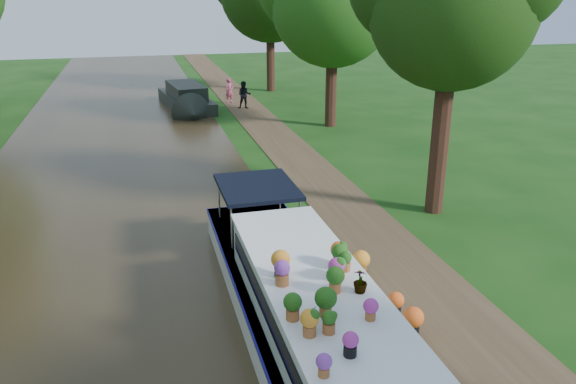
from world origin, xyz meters
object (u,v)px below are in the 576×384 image
at_px(second_boat, 187,99).
at_px(pedestrian_dark, 244,95).
at_px(plant_boat, 319,336).
at_px(pedestrian_pink, 230,91).

relative_size(second_boat, pedestrian_dark, 4.84).
relative_size(plant_boat, pedestrian_pink, 8.90).
bearing_deg(second_boat, pedestrian_pink, 11.04).
bearing_deg(pedestrian_dark, second_boat, 174.37).
bearing_deg(pedestrian_dark, pedestrian_pink, 117.89).
distance_m(plant_boat, pedestrian_dark, 24.31).
bearing_deg(plant_boat, second_boat, 89.90).
height_order(plant_boat, pedestrian_pink, plant_boat).
distance_m(second_boat, pedestrian_pink, 2.85).
bearing_deg(pedestrian_dark, plant_boat, -86.43).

